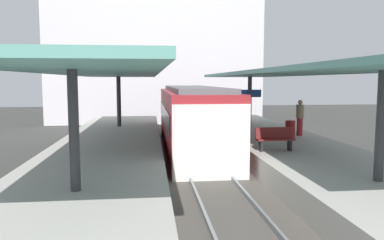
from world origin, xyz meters
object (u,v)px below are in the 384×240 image
object	(u,v)px
platform_bench	(275,138)
passenger_near_bench	(300,117)
commuter_train	(193,119)
litter_bin	(290,130)
platform_sign	(251,103)

from	to	relation	value
platform_bench	passenger_near_bench	distance (m)	4.39
commuter_train	litter_bin	distance (m)	4.62
litter_bin	commuter_train	bearing A→B (deg)	156.02
commuter_train	litter_bin	bearing A→B (deg)	-23.98
litter_bin	platform_sign	bearing A→B (deg)	-164.98
platform_bench	litter_bin	world-z (taller)	platform_bench
platform_bench	litter_bin	size ratio (longest dim) A/B	1.75
commuter_train	platform_bench	xyz separation A→B (m)	(2.53, -4.66, -0.26)
commuter_train	platform_sign	world-z (taller)	commuter_train
commuter_train	litter_bin	xyz separation A→B (m)	(4.21, -1.87, -0.33)
commuter_train	litter_bin	world-z (taller)	commuter_train
platform_bench	platform_sign	bearing A→B (deg)	98.05
platform_bench	litter_bin	distance (m)	3.25
litter_bin	passenger_near_bench	size ratio (longest dim) A/B	0.47
platform_sign	litter_bin	bearing A→B (deg)	15.02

